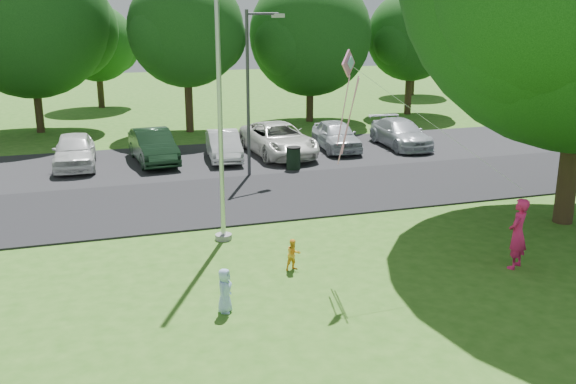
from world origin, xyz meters
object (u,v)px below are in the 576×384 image
object	(u,v)px
street_lamp	(253,78)
woman	(518,233)
child_blue	(225,291)
trash_can	(293,159)
child_yellow	(293,255)
flagpole	(220,100)
kite	(351,82)

from	to	relation	value
street_lamp	woman	size ratio (longest dim) A/B	3.46
child_blue	trash_can	bearing A→B (deg)	3.27
street_lamp	child_blue	world-z (taller)	street_lamp
street_lamp	child_yellow	bearing A→B (deg)	-120.35
trash_can	child_yellow	bearing A→B (deg)	-108.11
trash_can	flagpole	bearing A→B (deg)	-121.77
street_lamp	child_blue	xyz separation A→B (m)	(-3.83, -11.92, -3.47)
flagpole	woman	distance (m)	8.87
flagpole	woman	xyz separation A→B (m)	(6.95, -4.49, -3.21)
flagpole	kite	bearing A→B (deg)	-50.25
street_lamp	trash_can	bearing A→B (deg)	-10.86
flagpole	child_blue	distance (m)	6.03
street_lamp	child_yellow	world-z (taller)	street_lamp
child_yellow	kite	size ratio (longest dim) A/B	0.18
child_yellow	child_blue	xyz separation A→B (m)	(-2.24, -1.85, 0.10)
street_lamp	child_blue	bearing A→B (deg)	-129.18
child_yellow	kite	bearing A→B (deg)	-21.93
child_yellow	child_blue	distance (m)	2.90
trash_can	kite	distance (m)	11.77
child_yellow	kite	world-z (taller)	kite
street_lamp	woman	distance (m)	12.76
trash_can	woman	bearing A→B (deg)	-79.29
woman	child_yellow	bearing A→B (deg)	-48.54
woman	child_yellow	xyz separation A→B (m)	(-5.68, 1.63, -0.53)
trash_can	woman	distance (m)	12.25
street_lamp	woman	xyz separation A→B (m)	(4.09, -11.70, -3.03)
woman	kite	distance (m)	5.99
kite	street_lamp	bearing A→B (deg)	47.09
trash_can	child_yellow	distance (m)	10.95
street_lamp	woman	world-z (taller)	street_lamp
street_lamp	kite	world-z (taller)	street_lamp
woman	child_blue	xyz separation A→B (m)	(-7.92, -0.22, -0.44)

